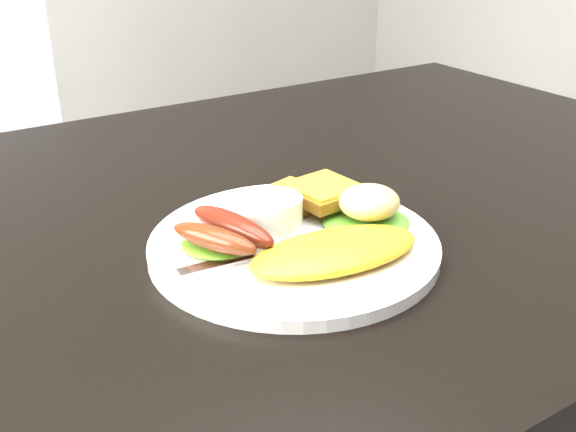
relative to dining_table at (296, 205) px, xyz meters
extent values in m
cube|color=black|center=(0.00, 0.00, 0.00)|extent=(1.20, 0.80, 0.04)
cylinder|color=white|center=(-0.08, -0.12, 0.03)|extent=(0.27, 0.27, 0.01)
ellipsoid|color=#408B18|center=(-0.15, -0.10, 0.04)|extent=(0.09, 0.09, 0.01)
ellipsoid|color=#3F841F|center=(-0.01, -0.14, 0.04)|extent=(0.10, 0.09, 0.01)
ellipsoid|color=yellow|center=(-0.08, -0.18, 0.04)|extent=(0.17, 0.10, 0.02)
ellipsoid|color=#613018|center=(-0.16, -0.12, 0.05)|extent=(0.06, 0.09, 0.02)
ellipsoid|color=#601F10|center=(-0.14, -0.10, 0.05)|extent=(0.05, 0.11, 0.03)
cylinder|color=white|center=(-0.09, -0.10, 0.05)|extent=(0.06, 0.06, 0.03)
cube|color=brown|center=(-0.04, -0.05, 0.04)|extent=(0.08, 0.08, 0.01)
cube|color=brown|center=(-0.02, -0.08, 0.05)|extent=(0.08, 0.08, 0.01)
ellipsoid|color=beige|center=(0.00, -0.13, 0.06)|extent=(0.07, 0.07, 0.03)
cube|color=#ADAFB7|center=(-0.12, -0.13, 0.03)|extent=(0.17, 0.03, 0.00)
camera|label=1|loc=(-0.39, -0.59, 0.32)|focal=42.00mm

